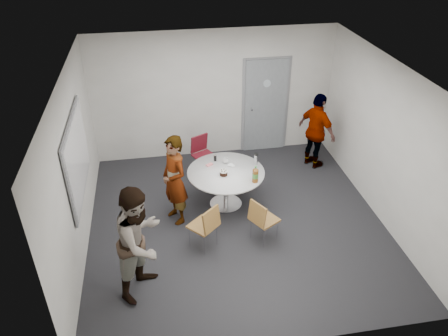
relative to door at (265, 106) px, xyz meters
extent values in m
plane|color=black|center=(-1.10, -2.48, -1.03)|extent=(5.00, 5.00, 0.00)
plane|color=silver|center=(-1.10, -2.48, 1.67)|extent=(5.00, 5.00, 0.00)
plane|color=beige|center=(-1.10, 0.02, 0.32)|extent=(5.00, 0.00, 5.00)
plane|color=beige|center=(-3.60, -2.48, 0.32)|extent=(0.00, 5.00, 5.00)
plane|color=beige|center=(1.40, -2.48, 0.32)|extent=(0.00, 5.00, 5.00)
plane|color=beige|center=(-1.10, -4.98, 0.32)|extent=(5.00, 0.00, 5.00)
cube|color=slate|center=(0.00, -0.01, 0.00)|extent=(0.90, 0.05, 2.05)
cube|color=gray|center=(0.00, 0.01, 0.00)|extent=(1.02, 0.04, 2.12)
cylinder|color=#B2BFC6|center=(0.00, -0.04, 0.52)|extent=(0.16, 0.01, 0.16)
cylinder|color=silver|center=(-0.32, -0.07, -0.01)|extent=(0.04, 0.14, 0.04)
cube|color=gray|center=(-3.56, -2.28, 0.42)|extent=(0.03, 1.90, 1.25)
cube|color=white|center=(-3.54, -2.28, 0.42)|extent=(0.01, 1.78, 1.13)
cylinder|color=silver|center=(-1.19, -1.94, -0.33)|extent=(1.37, 1.37, 0.03)
cylinder|color=silver|center=(-1.19, -1.94, -0.67)|extent=(0.09, 0.09, 0.66)
cylinder|color=silver|center=(-1.19, -1.94, -1.01)|extent=(0.59, 0.59, 0.02)
cylinder|color=silver|center=(-1.25, -2.06, -0.31)|extent=(0.18, 0.18, 0.01)
cylinder|color=black|center=(-1.25, -2.06, -0.27)|extent=(0.13, 0.13, 0.07)
cylinder|color=white|center=(-1.25, -2.06, -0.22)|extent=(0.14, 0.14, 0.02)
cylinder|color=brown|center=(-0.76, -2.34, -0.20)|extent=(0.10, 0.10, 0.23)
cylinder|color=#48923A|center=(-0.76, -2.34, -0.19)|extent=(0.11, 0.11, 0.09)
cone|color=brown|center=(-0.76, -2.34, -0.05)|extent=(0.10, 0.10, 0.05)
cylinder|color=#419145|center=(-0.76, -2.34, -0.02)|extent=(0.04, 0.04, 0.02)
imported|color=white|center=(-1.14, -1.64, -0.27)|extent=(0.16, 0.16, 0.09)
cylinder|color=black|center=(-1.32, -1.54, -0.25)|extent=(0.05, 0.05, 0.12)
cylinder|color=silver|center=(-0.61, -1.78, -0.22)|extent=(0.07, 0.07, 0.19)
cylinder|color=black|center=(-0.61, -1.78, -0.11)|extent=(0.07, 0.07, 0.03)
cube|color=#F47A7E|center=(-1.45, -1.68, -0.30)|extent=(0.14, 0.12, 0.02)
ellipsoid|color=white|center=(-1.07, -1.78, -0.30)|extent=(0.16, 0.16, 0.03)
cube|color=brown|center=(-1.75, -2.98, -0.61)|extent=(0.54, 0.54, 0.03)
cube|color=brown|center=(-1.62, -3.12, -0.40)|extent=(0.33, 0.31, 0.37)
cylinder|color=silver|center=(-1.73, -2.76, -0.82)|extent=(0.02, 0.02, 0.41)
cylinder|color=silver|center=(-1.96, -2.97, -0.82)|extent=(0.02, 0.02, 0.41)
cylinder|color=silver|center=(-1.53, -2.99, -0.82)|extent=(0.02, 0.02, 0.41)
cylinder|color=silver|center=(-1.76, -3.20, -0.82)|extent=(0.02, 0.02, 0.41)
cube|color=brown|center=(-0.74, -2.99, -0.62)|extent=(0.51, 0.51, 0.03)
cube|color=brown|center=(-0.89, -3.08, -0.42)|extent=(0.25, 0.35, 0.36)
cylinder|color=silver|center=(-0.53, -3.04, -0.82)|extent=(0.02, 0.02, 0.40)
cylinder|color=silver|center=(-0.68, -2.78, -0.82)|extent=(0.02, 0.02, 0.40)
cylinder|color=silver|center=(-0.79, -3.19, -0.82)|extent=(0.02, 0.02, 0.40)
cylinder|color=silver|center=(-0.95, -2.93, -0.82)|extent=(0.02, 0.02, 0.40)
cube|color=maroon|center=(-1.43, -0.86, -0.61)|extent=(0.53, 0.53, 0.03)
cube|color=maroon|center=(-1.52, -0.69, -0.39)|extent=(0.37, 0.24, 0.37)
cylinder|color=silver|center=(-1.50, -1.07, -0.82)|extent=(0.02, 0.02, 0.42)
cylinder|color=silver|center=(-1.22, -0.93, -0.82)|extent=(0.02, 0.02, 0.42)
cylinder|color=silver|center=(-1.65, -0.79, -0.82)|extent=(0.02, 0.02, 0.42)
cylinder|color=silver|center=(-1.36, -0.64, -0.82)|extent=(0.02, 0.02, 0.42)
imported|color=#A5C6EA|center=(-2.11, -2.22, -0.22)|extent=(0.60, 0.70, 1.61)
imported|color=white|center=(-2.68, -3.71, -0.17)|extent=(1.01, 1.06, 1.72)
imported|color=black|center=(0.85, -0.90, -0.23)|extent=(0.77, 1.01, 1.60)
camera|label=1|loc=(-2.32, -8.32, 3.81)|focal=35.00mm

